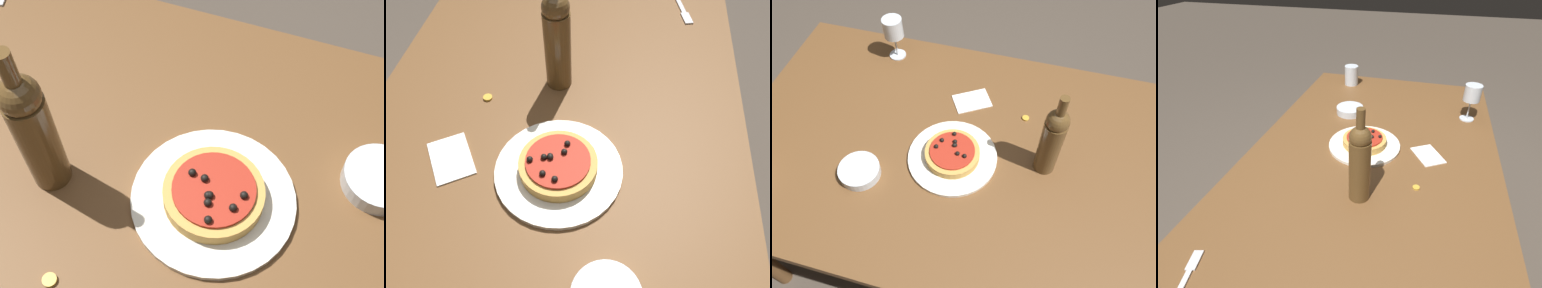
{
  "view_description": "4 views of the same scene",
  "coord_description": "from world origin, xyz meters",
  "views": [
    {
      "loc": [
        0.16,
        -0.38,
        1.55
      ],
      "look_at": [
        -0.01,
        0.08,
        0.81
      ],
      "focal_mm": 50.0,
      "sensor_mm": 36.0,
      "label": 1
    },
    {
      "loc": [
        0.5,
        0.15,
        1.43
      ],
      "look_at": [
        -0.01,
        0.08,
        0.74
      ],
      "focal_mm": 35.0,
      "sensor_mm": 36.0,
      "label": 2
    },
    {
      "loc": [
        -0.17,
        0.67,
        1.74
      ],
      "look_at": [
        0.01,
        0.02,
        0.77
      ],
      "focal_mm": 35.0,
      "sensor_mm": 36.0,
      "label": 3
    },
    {
      "loc": [
        -0.95,
        -0.17,
        1.4
      ],
      "look_at": [
        -0.01,
        0.09,
        0.75
      ],
      "focal_mm": 28.0,
      "sensor_mm": 36.0,
      "label": 4
    }
  ],
  "objects": [
    {
      "name": "water_cup",
      "position": [
        0.66,
        0.26,
        0.76
      ],
      "size": [
        0.08,
        0.08,
        0.11
      ],
      "color": "silver",
      "rests_on": "dining_table"
    },
    {
      "name": "wine_bottle",
      "position": [
        -0.25,
        -0.01,
        0.85
      ],
      "size": [
        0.07,
        0.07,
        0.32
      ],
      "color": "brown",
      "rests_on": "dining_table"
    },
    {
      "name": "pizza",
      "position": [
        0.04,
        0.04,
        0.74
      ],
      "size": [
        0.18,
        0.18,
        0.05
      ],
      "color": "gold",
      "rests_on": "dinner_plate"
    },
    {
      "name": "side_bowl",
      "position": [
        0.31,
        0.17,
        0.73
      ],
      "size": [
        0.13,
        0.13,
        0.03
      ],
      "color": "silver",
      "rests_on": "dining_table"
    },
    {
      "name": "bottle_cap",
      "position": [
        -0.16,
        -0.19,
        0.71
      ],
      "size": [
        0.02,
        0.02,
        0.01
      ],
      "color": "gold",
      "rests_on": "dining_table"
    },
    {
      "name": "ground_plane",
      "position": [
        0.0,
        0.0,
        0.0
      ],
      "size": [
        14.0,
        14.0,
        0.0
      ],
      "primitive_type": "plane",
      "color": "#4C4238"
    },
    {
      "name": "wine_glass",
      "position": [
        0.4,
        -0.37,
        0.84
      ],
      "size": [
        0.07,
        0.07,
        0.17
      ],
      "color": "silver",
      "rests_on": "dining_table"
    },
    {
      "name": "dining_table",
      "position": [
        0.0,
        0.0,
        0.64
      ],
      "size": [
        1.6,
        0.97,
        0.71
      ],
      "color": "brown",
      "rests_on": "ground_plane"
    },
    {
      "name": "dinner_plate",
      "position": [
        0.04,
        0.04,
        0.71
      ],
      "size": [
        0.29,
        0.29,
        0.01
      ],
      "color": "white",
      "rests_on": "dining_table"
    },
    {
      "name": "fork",
      "position": [
        -0.65,
        0.34,
        0.71
      ],
      "size": [
        0.19,
        0.07,
        0.0
      ],
      "rotation": [
        0.0,
        0.0,
        0.26
      ],
      "color": "silver",
      "rests_on": "dining_table"
    },
    {
      "name": "paper_napkin",
      "position": [
        0.05,
        -0.21,
        0.71
      ],
      "size": [
        0.16,
        0.14,
        0.0
      ],
      "color": "white",
      "rests_on": "dining_table"
    }
  ]
}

